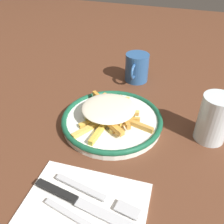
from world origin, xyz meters
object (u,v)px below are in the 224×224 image
napkin (84,207)px  water_glass (214,119)px  fries_heap (110,111)px  fork (96,195)px  plate (112,120)px  knife (75,200)px  coffee_mug (137,68)px

napkin → water_glass: 0.35m
napkin → water_glass: water_glass is taller
fries_heap → water_glass: water_glass is taller
fork → plate: bearing=-167.6°
fries_heap → water_glass: bearing=97.1°
plate → fork: 0.22m
knife → coffee_mug: coffee_mug is taller
fries_heap → knife: size_ratio=0.97×
napkin → water_glass: size_ratio=1.91×
plate → coffee_mug: (-0.25, -0.01, 0.03)m
plate → knife: size_ratio=1.23×
napkin → fork: fork is taller
knife → fries_heap: bearing=-174.7°
fries_heap → fork: fries_heap is taller
fries_heap → napkin: bearing=9.5°
plate → water_glass: size_ratio=2.21×
napkin → knife: 0.02m
fork → water_glass: 0.32m
fork → coffee_mug: (-0.47, -0.05, 0.03)m
plate → fork: (0.22, 0.05, -0.00)m
plate → water_glass: 0.24m
fries_heap → knife: bearing=5.3°
knife → coffee_mug: size_ratio=2.00×
knife → water_glass: water_glass is taller
napkin → fork: size_ratio=1.27×
coffee_mug → plate: bearing=1.2°
plate → napkin: plate is taller
fries_heap → napkin: (0.24, 0.04, -0.04)m
fries_heap → coffee_mug: (-0.25, 0.00, 0.01)m
coffee_mug → water_glass: bearing=48.1°
plate → fries_heap: (-0.00, -0.01, 0.03)m
fries_heap → coffee_mug: 0.25m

